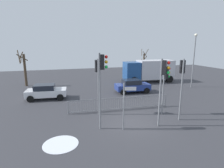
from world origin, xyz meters
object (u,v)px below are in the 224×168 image
at_px(traffic_light_mid_right, 166,79).
at_px(traffic_light_foreground_right, 182,76).
at_px(bare_tree_centre, 24,68).
at_px(traffic_light_mid_left, 97,74).
at_px(traffic_light_rear_right, 102,74).
at_px(car_white_trailing, 46,91).
at_px(traffic_light_rear_left, 163,78).
at_px(delivery_truck, 149,70).
at_px(car_blue_mid, 132,86).
at_px(street_lamp, 194,55).
at_px(direction_sign_post, 125,104).
at_px(bare_tree_left, 144,62).

bearing_deg(traffic_light_mid_right, traffic_light_foreground_right, 19.83).
bearing_deg(bare_tree_centre, traffic_light_mid_left, -60.16).
xyz_separation_m(traffic_light_rear_right, traffic_light_foreground_right, (5.66, -0.05, -0.33)).
xyz_separation_m(traffic_light_mid_right, bare_tree_centre, (-11.86, 13.66, -0.49)).
bearing_deg(car_white_trailing, traffic_light_rear_right, -59.39).
distance_m(traffic_light_rear_left, traffic_light_foreground_right, 2.00).
bearing_deg(delivery_truck, traffic_light_rear_left, 69.02).
distance_m(traffic_light_rear_right, car_blue_mid, 9.92).
distance_m(traffic_light_mid_left, bare_tree_centre, 14.06).
distance_m(traffic_light_rear_left, traffic_light_mid_right, 2.35).
bearing_deg(street_lamp, traffic_light_mid_left, -156.86).
xyz_separation_m(traffic_light_rear_left, street_lamp, (9.77, 9.01, 0.78)).
bearing_deg(traffic_light_mid_right, bare_tree_centre, -143.13).
bearing_deg(bare_tree_centre, traffic_light_rear_left, -55.90).
bearing_deg(traffic_light_rear_left, traffic_light_foreground_right, 151.21).
height_order(traffic_light_rear_right, traffic_light_foreground_right, traffic_light_rear_right).
distance_m(traffic_light_foreground_right, street_lamp, 11.50).
bearing_deg(bare_tree_centre, traffic_light_rear_right, -65.53).
relative_size(car_white_trailing, delivery_truck, 0.55).
bearing_deg(car_blue_mid, delivery_truck, 49.02).
height_order(car_blue_mid, car_white_trailing, same).
xyz_separation_m(traffic_light_mid_left, delivery_truck, (9.62, 10.17, -1.42)).
xyz_separation_m(traffic_light_mid_right, car_white_trailing, (-8.99, 6.83, -2.03)).
distance_m(traffic_light_mid_left, car_white_trailing, 7.16).
bearing_deg(delivery_truck, traffic_light_foreground_right, 75.09).
relative_size(traffic_light_mid_left, delivery_truck, 0.60).
bearing_deg(direction_sign_post, traffic_light_mid_left, 124.19).
relative_size(traffic_light_rear_left, bare_tree_left, 0.99).
bearing_deg(traffic_light_rear_right, direction_sign_post, 70.06).
relative_size(traffic_light_rear_left, bare_tree_centre, 0.97).
distance_m(traffic_light_rear_right, bare_tree_centre, 16.27).
bearing_deg(bare_tree_centre, direction_sign_post, -62.41).
relative_size(traffic_light_rear_left, traffic_light_rear_right, 0.92).
distance_m(car_white_trailing, bare_tree_left, 19.87).
relative_size(traffic_light_mid_left, bare_tree_left, 0.95).
distance_m(traffic_light_rear_left, traffic_light_rear_right, 3.86).
relative_size(traffic_light_rear_right, car_white_trailing, 1.23).
distance_m(traffic_light_foreground_right, delivery_truck, 13.57).
distance_m(traffic_light_rear_right, direction_sign_post, 2.31).
bearing_deg(traffic_light_mid_right, traffic_light_rear_left, -40.43).
height_order(traffic_light_foreground_right, car_blue_mid, traffic_light_foreground_right).
relative_size(traffic_light_foreground_right, bare_tree_left, 0.97).
bearing_deg(traffic_light_mid_right, car_blue_mid, 174.47).
xyz_separation_m(traffic_light_foreground_right, bare_tree_left, (6.62, 19.52, -1.09)).
distance_m(traffic_light_mid_right, bare_tree_left, 19.71).
xyz_separation_m(traffic_light_mid_left, car_blue_mid, (5.05, 5.32, -2.39)).
bearing_deg(car_white_trailing, traffic_light_foreground_right, -35.27).
height_order(traffic_light_mid_left, delivery_truck, traffic_light_mid_left).
xyz_separation_m(traffic_light_mid_right, street_lamp, (8.41, 7.16, 1.26)).
height_order(traffic_light_foreground_right, traffic_light_mid_right, traffic_light_foreground_right).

